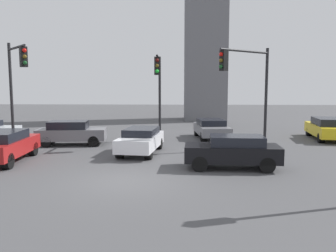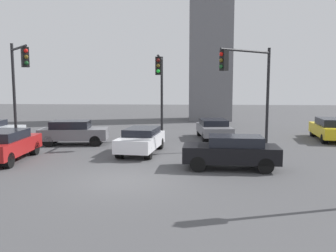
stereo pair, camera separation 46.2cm
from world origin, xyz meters
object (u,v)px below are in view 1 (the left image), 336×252
traffic_light_3 (17,76)px  car_8 (71,132)px  traffic_light_2 (159,81)px  car_3 (233,151)px  car_4 (211,128)px  car_7 (4,145)px  car_0 (328,128)px  car_2 (141,140)px  traffic_light_1 (247,77)px

traffic_light_3 → car_8: bearing=95.6°
traffic_light_2 → car_3: bearing=29.1°
car_4 → car_7: car_7 is taller
car_0 → car_2: 12.87m
traffic_light_3 → car_7: size_ratio=1.35×
car_3 → car_8: 10.50m
traffic_light_3 → car_2: 7.40m
traffic_light_1 → car_3: traffic_light_1 is taller
car_3 → car_0: bearing=-128.9°
car_2 → car_4: bearing=148.5°
traffic_light_3 → car_3: bearing=31.7°
car_3 → car_4: size_ratio=0.95×
car_4 → car_8: car_8 is taller
traffic_light_1 → car_0: bearing=176.8°
traffic_light_3 → car_4: size_ratio=1.37×
car_0 → car_8: 16.51m
car_8 → traffic_light_2: bearing=-0.2°
car_0 → traffic_light_2: bearing=107.6°
traffic_light_2 → car_0: (11.05, 2.13, -3.09)m
traffic_light_2 → car_8: bearing=-84.5°
car_4 → traffic_light_2: bearing=-62.2°
car_2 → traffic_light_3: bearing=-85.5°
car_7 → car_8: (1.64, 4.80, -0.03)m
traffic_light_1 → car_8: traffic_light_1 is taller
car_2 → car_4: size_ratio=1.01×
traffic_light_1 → traffic_light_3: (-12.17, -0.40, 0.09)m
car_0 → car_3: size_ratio=1.15×
car_2 → car_4: (4.14, 5.29, -0.01)m
traffic_light_2 → car_8: (-5.23, -0.58, -3.08)m
car_3 → car_4: (-0.21, 8.52, -0.06)m
traffic_light_3 → car_3: size_ratio=1.44×
traffic_light_1 → car_0: traffic_light_1 is taller
traffic_light_2 → car_4: traffic_light_2 is taller
traffic_light_1 → car_3: size_ratio=1.37×
car_8 → car_4: bearing=11.7°
traffic_light_2 → traffic_light_1: bearing=62.8°
traffic_light_1 → car_2: size_ratio=1.30×
car_0 → car_4: size_ratio=1.10×
traffic_light_1 → traffic_light_2: 5.39m
car_7 → car_2: bearing=-72.0°
traffic_light_2 → car_0: traffic_light_2 is taller
traffic_light_2 → traffic_light_3: 7.86m
car_2 → car_8: car_8 is taller
traffic_light_2 → car_4: size_ratio=1.25×
car_3 → car_4: car_3 is taller
traffic_light_1 → car_7: size_ratio=1.28×
traffic_light_3 → car_3: (10.94, -3.46, -3.31)m
traffic_light_1 → car_2: 6.49m
traffic_light_2 → car_7: bearing=-52.8°
car_3 → car_4: 8.52m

